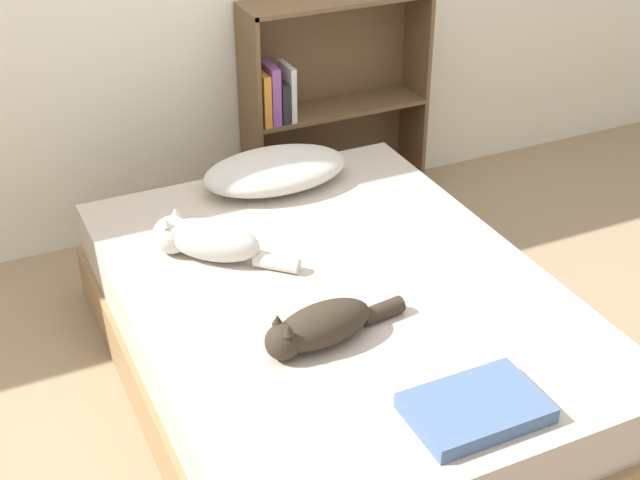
% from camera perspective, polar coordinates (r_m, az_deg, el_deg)
% --- Properties ---
extents(ground_plane, '(8.00, 8.00, 0.00)m').
position_cam_1_polar(ground_plane, '(3.38, 1.09, -9.09)').
color(ground_plane, '#997F60').
extents(bed, '(1.46, 1.99, 0.44)m').
position_cam_1_polar(bed, '(3.24, 1.13, -6.15)').
color(bed, '#99754C').
rests_on(bed, ground_plane).
extents(pillow, '(0.62, 0.37, 0.14)m').
position_cam_1_polar(pillow, '(3.73, -2.87, 4.48)').
color(pillow, beige).
rests_on(pillow, bed).
extents(cat_light, '(0.45, 0.43, 0.16)m').
position_cam_1_polar(cat_light, '(3.25, -7.39, 0.02)').
color(cat_light, beige).
rests_on(cat_light, bed).
extents(cat_dark, '(0.51, 0.20, 0.14)m').
position_cam_1_polar(cat_dark, '(2.80, -0.04, -5.56)').
color(cat_dark, '#33281E').
rests_on(cat_dark, bed).
extents(bookshelf, '(0.89, 0.26, 1.05)m').
position_cam_1_polar(bookshelf, '(4.32, 0.32, 8.80)').
color(bookshelf, brown).
rests_on(bookshelf, ground_plane).
extents(blanket_fold, '(0.39, 0.26, 0.05)m').
position_cam_1_polar(blanket_fold, '(2.61, 9.93, -10.55)').
color(blanket_fold, '#4C668E').
rests_on(blanket_fold, bed).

